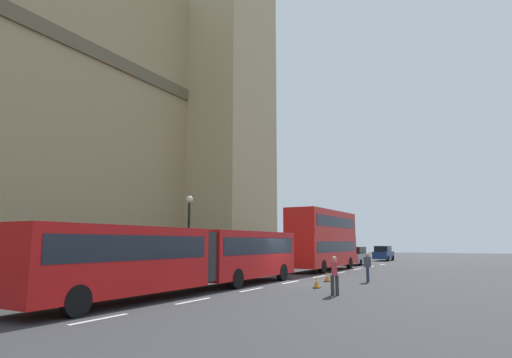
{
  "coord_description": "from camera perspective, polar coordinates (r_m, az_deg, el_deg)",
  "views": [
    {
      "loc": [
        -22.85,
        -10.61,
        2.29
      ],
      "look_at": [
        1.89,
        3.24,
        6.53
      ],
      "focal_mm": 29.86,
      "sensor_mm": 36.0,
      "label": 1
    }
  ],
  "objects": [
    {
      "name": "pedestrian_near_cones",
      "position": [
        19.47,
        10.47,
        -12.42
      ],
      "size": [
        0.46,
        0.37,
        1.69
      ],
      "color": "#333333",
      "rests_on": "ground_plane"
    },
    {
      "name": "traffic_cone_west",
      "position": [
        22.45,
        8.11,
        -13.55
      ],
      "size": [
        0.36,
        0.36,
        0.58
      ],
      "color": "black",
      "rests_on": "ground_plane"
    },
    {
      "name": "pedestrian_by_kerb",
      "position": [
        26.32,
        14.71,
        -11.23
      ],
      "size": [
        0.36,
        0.44,
        1.69
      ],
      "color": "#262D4C",
      "rests_on": "ground_plane"
    },
    {
      "name": "lane_centre_marking",
      "position": [
        29.74,
        8.47,
        -12.82
      ],
      "size": [
        39.0,
        0.16,
        0.01
      ],
      "color": "silver",
      "rests_on": "ground_plane"
    },
    {
      "name": "double_decker_bus",
      "position": [
        36.31,
        9.02,
        -7.73
      ],
      "size": [
        10.47,
        2.54,
        4.9
      ],
      "color": "red",
      "rests_on": "ground_plane"
    },
    {
      "name": "sedan_trailing",
      "position": [
        57.23,
        16.71,
        -9.52
      ],
      "size": [
        4.4,
        1.86,
        1.85
      ],
      "color": "navy",
      "rests_on": "ground_plane"
    },
    {
      "name": "sedan_lead",
      "position": [
        45.61,
        13.23,
        -10.01
      ],
      "size": [
        4.4,
        1.86,
        1.85
      ],
      "color": "gray",
      "rests_on": "ground_plane"
    },
    {
      "name": "ground_plane",
      "position": [
        25.29,
        4.45,
        -13.67
      ],
      "size": [
        160.0,
        160.0,
        0.0
      ],
      "primitive_type": "plane",
      "color": "#333335"
    },
    {
      "name": "articulated_bus",
      "position": [
        20.64,
        -8.51,
        -9.92
      ],
      "size": [
        17.86,
        2.54,
        2.9
      ],
      "color": "red",
      "rests_on": "ground_plane"
    },
    {
      "name": "traffic_cone_middle",
      "position": [
        26.12,
        9.49,
        -12.79
      ],
      "size": [
        0.36,
        0.36,
        0.58
      ],
      "color": "black",
      "rests_on": "ground_plane"
    },
    {
      "name": "street_lamp",
      "position": [
        27.68,
        -9.01,
        -6.81
      ],
      "size": [
        0.44,
        0.44,
        5.27
      ],
      "color": "black",
      "rests_on": "ground_plane"
    }
  ]
}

